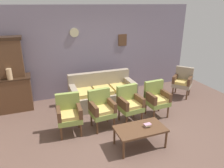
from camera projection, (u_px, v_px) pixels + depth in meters
name	position (u px, v px, depth m)	size (l,w,h in m)	color
ground_plane	(130.00, 136.00, 4.67)	(7.68, 7.68, 0.00)	brown
wall_back_with_decor	(95.00, 51.00, 6.48)	(6.40, 0.09, 2.70)	gray
side_cabinet	(10.00, 94.00, 5.65)	(1.16, 0.55, 0.93)	brown
cabinet_upper_hutch	(3.00, 57.00, 5.37)	(0.99, 0.38, 1.03)	brown
vase_on_cabinet	(9.00, 74.00, 5.32)	(0.13, 0.13, 0.28)	#D6AF80
floral_couch	(102.00, 94.00, 6.01)	(1.81, 0.81, 0.90)	gray
armchair_row_middle	(69.00, 113.00, 4.63)	(0.55, 0.52, 0.90)	#849947
armchair_near_cabinet	(102.00, 108.00, 4.85)	(0.56, 0.53, 0.90)	#849947
armchair_near_couch_end	(130.00, 103.00, 5.09)	(0.57, 0.54, 0.90)	#849947
armchair_by_doorway	(156.00, 97.00, 5.36)	(0.55, 0.52, 0.90)	#849947
wingback_chair_by_fireplace	(183.00, 81.00, 6.52)	(0.71, 0.71, 0.90)	gray
coffee_table	(140.00, 130.00, 4.22)	(1.00, 0.56, 0.42)	brown
book_stack_on_table	(147.00, 125.00, 4.24)	(0.15, 0.10, 0.06)	gray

